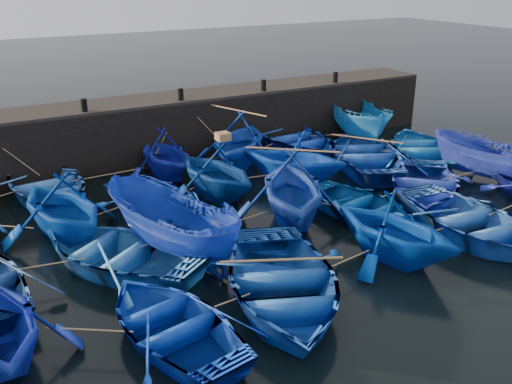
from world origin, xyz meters
TOP-DOWN VIEW (x-y plane):
  - ground at (0.00, 0.00)m, footprint 120.00×120.00m
  - quay_wall at (0.00, 10.50)m, footprint 26.00×2.50m
  - quay_top at (0.00, 10.50)m, footprint 26.00×2.50m
  - bollard_1 at (-4.00, 9.60)m, footprint 0.24×0.24m
  - bollard_2 at (0.00, 9.60)m, footprint 0.24×0.24m
  - bollard_3 at (4.00, 9.60)m, footprint 0.24×0.24m
  - bollard_4 at (8.00, 9.60)m, footprint 0.24×0.24m
  - boat_1 at (-6.05, 7.76)m, footprint 4.31×5.66m
  - boat_2 at (-1.46, 7.89)m, footprint 3.37×3.89m
  - boat_3 at (1.66, 7.61)m, footprint 5.94×5.94m
  - boat_4 at (4.89, 8.37)m, footprint 4.22×5.76m
  - boat_5 at (8.28, 7.88)m, footprint 3.60×5.69m
  - boat_7 at (-6.16, 4.26)m, footprint 4.59×5.02m
  - boat_8 at (-2.94, 4.73)m, footprint 4.66×5.51m
  - boat_9 at (-0.65, 4.96)m, footprint 4.18×4.62m
  - boat_10 at (2.56, 4.78)m, footprint 5.32×5.40m
  - boat_11 at (6.24, 4.97)m, footprint 6.16×6.98m
  - boat_12 at (8.99, 4.62)m, footprint 5.79×6.34m
  - boat_14 at (-5.28, 1.58)m, footprint 6.01×6.40m
  - boat_15 at (-3.76, 1.50)m, footprint 3.50×5.44m
  - boat_16 at (0.58, 1.89)m, footprint 5.65×5.94m
  - boat_17 at (2.78, 1.02)m, footprint 3.84×4.83m
  - boat_18 at (5.85, 1.23)m, footprint 6.23×6.24m
  - boat_19 at (9.36, 1.26)m, footprint 3.66×4.91m
  - boat_21 at (-5.21, -2.25)m, footprint 3.97×5.00m
  - boat_22 at (-2.30, -2.15)m, footprint 6.00×6.92m
  - boat_23 at (1.66, -1.81)m, footprint 4.30×4.70m
  - boat_24 at (4.76, -1.80)m, footprint 4.33×5.73m
  - wooden_crate at (-0.35, 4.96)m, footprint 0.46×0.44m
  - mooring_ropes at (-0.29, 4.89)m, footprint 17.69×11.86m
  - loose_oars at (1.55, 3.08)m, footprint 10.79×11.84m

SIDE VIEW (x-z plane):
  - ground at x=0.00m, z-range 0.00..0.00m
  - boat_17 at x=2.78m, z-range 0.00..0.90m
  - boat_21 at x=-5.21m, z-range 0.00..0.93m
  - boat_8 at x=-2.94m, z-range 0.00..0.98m
  - boat_18 at x=5.85m, z-range 0.00..1.07m
  - boat_12 at x=8.99m, z-range 0.00..1.08m
  - boat_14 at x=-5.28m, z-range 0.00..1.08m
  - boat_1 at x=-6.05m, z-range 0.00..1.10m
  - boat_24 at x=4.76m, z-range 0.00..1.13m
  - boat_4 at x=4.89m, z-range 0.00..1.16m
  - boat_11 at x=6.24m, z-range 0.00..1.20m
  - boat_22 at x=-2.30m, z-range 0.00..1.20m
  - mooring_ropes at x=-0.29m, z-range -0.18..1.92m
  - boat_19 at x=9.36m, z-range 0.00..1.79m
  - boat_15 at x=-3.76m, z-range 0.00..1.97m
  - boat_2 at x=-1.46m, z-range 0.00..2.02m
  - boat_5 at x=8.28m, z-range 0.00..2.06m
  - boat_23 at x=1.66m, z-range 0.00..2.10m
  - boat_9 at x=-0.65m, z-range 0.00..2.13m
  - boat_10 at x=2.56m, z-range 0.00..2.15m
  - boat_7 at x=-6.16m, z-range 0.00..2.25m
  - boat_3 at x=1.66m, z-range 0.00..2.37m
  - boat_16 at x=0.58m, z-range 0.00..2.45m
  - quay_wall at x=0.00m, z-range 0.00..2.50m
  - loose_oars at x=1.55m, z-range 1.18..2.49m
  - wooden_crate at x=-0.35m, z-range 2.13..2.41m
  - quay_top at x=0.00m, z-range 2.50..2.62m
  - bollard_1 at x=-4.00m, z-range 2.62..3.12m
  - bollard_2 at x=0.00m, z-range 2.62..3.12m
  - bollard_3 at x=4.00m, z-range 2.62..3.12m
  - bollard_4 at x=8.00m, z-range 2.62..3.12m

